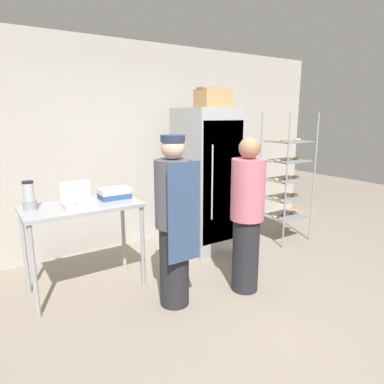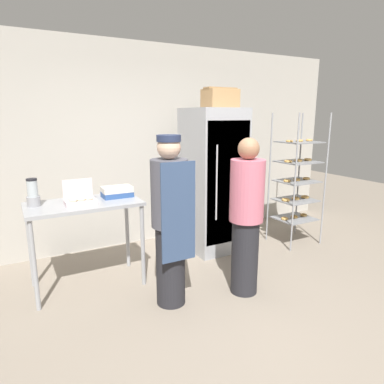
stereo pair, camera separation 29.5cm
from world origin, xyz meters
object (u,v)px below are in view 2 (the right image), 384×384
(person_baker, at_px, (170,220))
(baking_rack, at_px, (297,181))
(donut_box, at_px, (80,200))
(binder_stack, at_px, (117,192))
(cardboard_storage_box, at_px, (220,98))
(refrigerator, at_px, (213,180))
(blender_pitcher, at_px, (33,194))
(person_customer, at_px, (246,217))

(person_baker, bearing_deg, baking_rack, 16.29)
(baking_rack, xyz_separation_m, donut_box, (-2.93, 0.03, 0.08))
(binder_stack, bearing_deg, donut_box, -162.82)
(donut_box, relative_size, cardboard_storage_box, 0.71)
(refrigerator, relative_size, blender_pitcher, 6.84)
(refrigerator, relative_size, binder_stack, 5.89)
(blender_pitcher, xyz_separation_m, cardboard_storage_box, (2.27, 0.16, 0.96))
(cardboard_storage_box, xyz_separation_m, person_baker, (-1.18, -1.00, -1.16))
(blender_pitcher, relative_size, binder_stack, 0.86)
(refrigerator, distance_m, person_baker, 1.53)
(blender_pitcher, relative_size, person_baker, 0.17)
(binder_stack, distance_m, person_customer, 1.42)
(cardboard_storage_box, relative_size, person_baker, 0.26)
(refrigerator, distance_m, cardboard_storage_box, 1.07)
(cardboard_storage_box, height_order, person_baker, cardboard_storage_box)
(donut_box, bearing_deg, person_baker, -45.64)
(baking_rack, distance_m, blender_pitcher, 3.36)
(refrigerator, bearing_deg, person_baker, -136.83)
(refrigerator, distance_m, person_customer, 1.27)
(person_baker, bearing_deg, person_customer, -11.97)
(person_baker, bearing_deg, cardboard_storage_box, 40.28)
(refrigerator, height_order, baking_rack, refrigerator)
(baking_rack, bearing_deg, binder_stack, 176.37)
(baking_rack, bearing_deg, person_customer, -151.33)
(blender_pitcher, bearing_deg, person_customer, -28.34)
(refrigerator, bearing_deg, person_customer, -106.48)
(donut_box, bearing_deg, blender_pitcher, 160.69)
(binder_stack, height_order, person_baker, person_baker)
(donut_box, relative_size, person_customer, 0.19)
(baking_rack, distance_m, binder_stack, 2.52)
(binder_stack, bearing_deg, refrigerator, 9.38)
(donut_box, bearing_deg, person_customer, -30.70)
(baking_rack, xyz_separation_m, blender_pitcher, (-3.35, 0.18, 0.15))
(person_baker, distance_m, person_customer, 0.78)
(donut_box, bearing_deg, refrigerator, 11.24)
(blender_pitcher, distance_m, person_baker, 1.39)
(blender_pitcher, height_order, person_baker, person_baker)
(binder_stack, relative_size, cardboard_storage_box, 0.76)
(person_customer, bearing_deg, blender_pitcher, 151.66)
(donut_box, xyz_separation_m, cardboard_storage_box, (1.85, 0.31, 1.04))
(donut_box, height_order, blender_pitcher, blender_pitcher)
(blender_pitcher, relative_size, cardboard_storage_box, 0.66)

